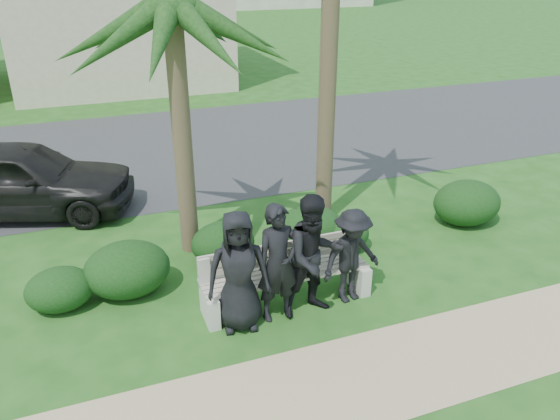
% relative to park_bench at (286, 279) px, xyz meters
% --- Properties ---
extents(ground, '(160.00, 160.00, 0.00)m').
position_rel_park_bench_xyz_m(ground, '(0.41, -0.11, -0.41)').
color(ground, '#1D4C15').
rests_on(ground, ground).
extents(footpath, '(30.00, 1.60, 0.01)m').
position_rel_park_bench_xyz_m(footpath, '(0.41, -1.91, -0.41)').
color(footpath, tan).
rests_on(footpath, ground).
extents(asphalt_street, '(160.00, 8.00, 0.01)m').
position_rel_park_bench_xyz_m(asphalt_street, '(0.41, 7.89, -0.41)').
color(asphalt_street, '#2D2D30').
rests_on(asphalt_street, ground).
extents(park_bench, '(2.58, 0.59, 0.90)m').
position_rel_park_bench_xyz_m(park_bench, '(0.00, 0.00, 0.00)').
color(park_bench, '#B0A293').
rests_on(park_bench, ground).
extents(man_a, '(0.96, 0.70, 1.80)m').
position_rel_park_bench_xyz_m(man_a, '(-0.83, -0.31, 0.49)').
color(man_a, black).
rests_on(man_a, ground).
extents(man_b, '(0.69, 0.48, 1.80)m').
position_rel_park_bench_xyz_m(man_b, '(-0.24, -0.30, 0.49)').
color(man_b, black).
rests_on(man_b, ground).
extents(man_c, '(0.96, 0.77, 1.89)m').
position_rel_park_bench_xyz_m(man_c, '(0.29, -0.36, 0.53)').
color(man_c, black).
rests_on(man_c, ground).
extents(man_d, '(1.06, 0.72, 1.52)m').
position_rel_park_bench_xyz_m(man_d, '(0.94, -0.28, 0.35)').
color(man_d, black).
rests_on(man_d, ground).
extents(hedge_a, '(1.01, 0.83, 0.66)m').
position_rel_park_bench_xyz_m(hedge_a, '(-3.23, 1.07, -0.08)').
color(hedge_a, black).
rests_on(hedge_a, ground).
extents(hedge_b, '(1.33, 1.10, 0.87)m').
position_rel_park_bench_xyz_m(hedge_b, '(-2.22, 1.14, 0.03)').
color(hedge_b, black).
rests_on(hedge_b, ground).
extents(hedge_c, '(1.11, 0.92, 0.72)m').
position_rel_park_bench_xyz_m(hedge_c, '(-0.56, 1.56, -0.05)').
color(hedge_c, black).
rests_on(hedge_c, ground).
extents(hedge_d, '(1.27, 1.05, 0.83)m').
position_rel_park_bench_xyz_m(hedge_d, '(0.99, 1.42, 0.01)').
color(hedge_d, black).
rests_on(hedge_d, ground).
extents(hedge_e, '(1.00, 0.82, 0.65)m').
position_rel_park_bench_xyz_m(hedge_e, '(1.55, 1.20, -0.08)').
color(hedge_e, black).
rests_on(hedge_e, ground).
extents(hedge_f, '(1.36, 1.12, 0.89)m').
position_rel_park_bench_xyz_m(hedge_f, '(4.35, 1.33, 0.04)').
color(hedge_f, black).
rests_on(hedge_f, ground).
extents(palm_left, '(3.00, 3.00, 5.04)m').
position_rel_park_bench_xyz_m(palm_left, '(-1.02, 2.18, 3.68)').
color(palm_left, brown).
rests_on(palm_left, ground).
extents(car_a, '(4.79, 3.11, 1.52)m').
position_rel_park_bench_xyz_m(car_a, '(-3.88, 4.86, 0.35)').
color(car_a, black).
rests_on(car_a, ground).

